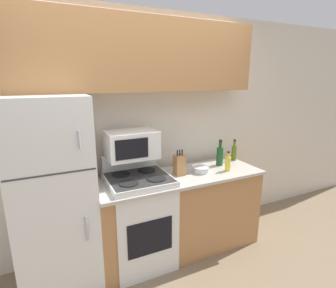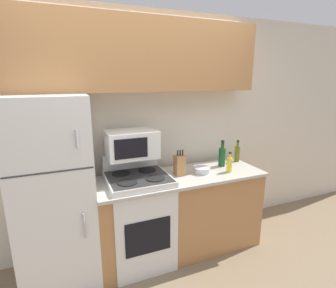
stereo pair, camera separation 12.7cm
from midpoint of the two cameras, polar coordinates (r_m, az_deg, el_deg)
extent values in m
plane|color=#7F6B51|center=(2.87, -2.49, -26.41)|extent=(12.00, 12.00, 0.00)
cube|color=beige|center=(2.89, -8.12, 2.24)|extent=(8.00, 0.05, 2.55)
cube|color=#B27A47|center=(2.95, 1.20, -14.98)|extent=(1.77, 0.57, 0.86)
cube|color=#BCB7AD|center=(2.74, 1.44, -7.05)|extent=(1.77, 0.61, 0.03)
cube|color=white|center=(2.54, -24.88, -10.30)|extent=(0.65, 0.65, 1.74)
cube|color=#383838|center=(2.13, -25.56, -6.01)|extent=(0.63, 0.01, 0.01)
cylinder|color=#B7B7BC|center=(2.05, -20.46, 0.85)|extent=(0.02, 0.02, 0.14)
cylinder|color=#B7B7BC|center=(2.32, -18.85, -16.95)|extent=(0.02, 0.02, 0.22)
cube|color=#B27A47|center=(2.66, -7.47, 18.61)|extent=(2.43, 0.32, 0.68)
cube|color=white|center=(2.77, -7.55, -16.21)|extent=(0.60, 0.57, 0.94)
cube|color=black|center=(2.54, -5.37, -19.65)|extent=(0.43, 0.01, 0.34)
cube|color=#2D2D2D|center=(2.56, -7.88, -7.21)|extent=(0.58, 0.55, 0.01)
cube|color=white|center=(2.78, -9.66, -3.67)|extent=(0.58, 0.06, 0.16)
cylinder|color=black|center=(2.41, -10.06, -8.44)|extent=(0.18, 0.18, 0.01)
cylinder|color=black|center=(2.49, -4.00, -7.51)|extent=(0.18, 0.18, 0.01)
cylinder|color=black|center=(2.64, -11.55, -6.48)|extent=(0.18, 0.18, 0.01)
cylinder|color=black|center=(2.71, -5.97, -5.71)|extent=(0.18, 0.18, 0.01)
cube|color=white|center=(2.57, -9.37, -0.08)|extent=(0.49, 0.33, 0.27)
cube|color=black|center=(2.40, -9.34, -1.09)|extent=(0.31, 0.01, 0.19)
cube|color=#B27A47|center=(2.71, 1.10, -4.59)|extent=(0.10, 0.10, 0.21)
cylinder|color=black|center=(2.65, 0.69, -1.98)|extent=(0.01, 0.01, 0.06)
cylinder|color=black|center=(2.66, 1.22, -1.91)|extent=(0.01, 0.01, 0.06)
cylinder|color=black|center=(2.68, 1.74, -1.84)|extent=(0.01, 0.01, 0.06)
cylinder|color=silver|center=(2.82, 5.87, -5.61)|extent=(0.16, 0.16, 0.06)
torus|color=silver|center=(2.81, 5.89, -5.07)|extent=(0.18, 0.18, 0.01)
cylinder|color=gold|center=(2.89, 11.66, -4.29)|extent=(0.06, 0.06, 0.15)
cylinder|color=gold|center=(2.86, 11.76, -2.37)|extent=(0.03, 0.03, 0.05)
cylinder|color=black|center=(2.85, 11.80, -1.73)|extent=(0.03, 0.03, 0.02)
cylinder|color=#5B6619|center=(3.28, 13.09, -1.92)|extent=(0.06, 0.06, 0.18)
cylinder|color=#5B6619|center=(3.25, 13.21, 0.11)|extent=(0.03, 0.03, 0.06)
cylinder|color=black|center=(3.24, 13.25, 0.78)|extent=(0.03, 0.03, 0.02)
cylinder|color=#194C23|center=(3.05, 10.03, -2.68)|extent=(0.08, 0.08, 0.21)
cylinder|color=#194C23|center=(3.02, 10.14, -0.16)|extent=(0.03, 0.03, 0.07)
cylinder|color=black|center=(3.00, 10.18, 0.67)|extent=(0.04, 0.04, 0.02)
camera|label=1|loc=(0.06, -91.42, -0.36)|focal=28.00mm
camera|label=2|loc=(0.06, 88.58, 0.36)|focal=28.00mm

